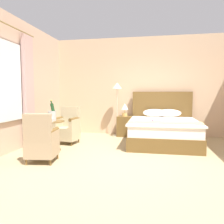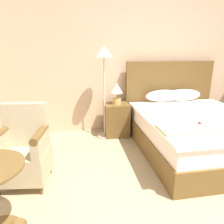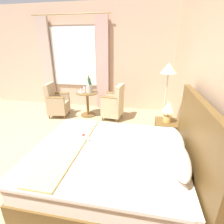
% 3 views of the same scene
% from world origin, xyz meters
% --- Properties ---
extents(ground_plane, '(7.41, 7.41, 0.00)m').
position_xyz_m(ground_plane, '(0.00, 0.00, 0.00)').
color(ground_plane, tan).
extents(wall_headboard_side, '(5.78, 0.12, 3.05)m').
position_xyz_m(wall_headboard_side, '(0.00, 3.01, 1.52)').
color(wall_headboard_side, '#D1AE8A').
rests_on(wall_headboard_side, ground).
extents(bed, '(1.77, 2.10, 1.36)m').
position_xyz_m(bed, '(0.52, 1.87, 0.35)').
color(bed, brown).
rests_on(bed, ground).
extents(nightstand, '(0.47, 0.40, 0.61)m').
position_xyz_m(nightstand, '(-0.59, 2.63, 0.31)').
color(nightstand, brown).
rests_on(nightstand, ground).
extents(bedside_lamp, '(0.22, 0.22, 0.39)m').
position_xyz_m(bedside_lamp, '(-0.59, 2.63, 0.85)').
color(bedside_lamp, tan).
rests_on(bedside_lamp, nightstand).
extents(floor_lamp_brass, '(0.29, 0.29, 1.64)m').
position_xyz_m(floor_lamp_brass, '(-0.82, 2.59, 1.31)').
color(floor_lamp_brass, beige).
rests_on(floor_lamp_brass, ground).
extents(side_table_round, '(0.61, 0.61, 0.68)m').
position_xyz_m(side_table_round, '(-2.03, 0.62, 0.39)').
color(side_table_round, brown).
rests_on(side_table_round, ground).
extents(champagne_bucket, '(0.19, 0.19, 0.48)m').
position_xyz_m(champagne_bucket, '(-2.02, 0.70, 0.83)').
color(champagne_bucket, '#B0B2B1').
rests_on(champagne_bucket, side_table_round).
extents(wine_glass_near_bucket, '(0.07, 0.07, 0.15)m').
position_xyz_m(wine_glass_near_bucket, '(-2.13, 0.51, 0.79)').
color(wine_glass_near_bucket, white).
rests_on(wine_glass_near_bucket, side_table_round).
extents(wine_glass_near_edge, '(0.08, 0.08, 0.13)m').
position_xyz_m(wine_glass_near_edge, '(-1.93, 0.48, 0.78)').
color(wine_glass_near_edge, white).
rests_on(wine_glass_near_edge, side_table_round).
extents(snack_plate, '(0.19, 0.19, 0.04)m').
position_xyz_m(snack_plate, '(-2.02, 0.46, 0.69)').
color(snack_plate, white).
rests_on(snack_plate, side_table_round).
extents(armchair_by_window, '(0.61, 0.57, 0.96)m').
position_xyz_m(armchair_by_window, '(-1.94, 1.40, 0.41)').
color(armchair_by_window, brown).
rests_on(armchair_by_window, ground).
extents(armchair_facing_bed, '(0.59, 0.58, 0.95)m').
position_xyz_m(armchair_facing_bed, '(-1.82, -0.21, 0.41)').
color(armchair_facing_bed, brown).
rests_on(armchair_facing_bed, ground).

